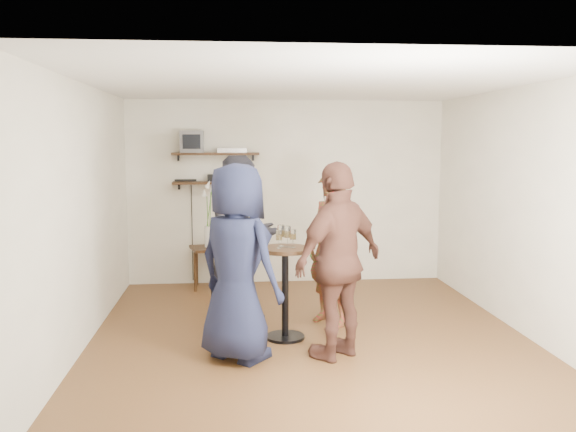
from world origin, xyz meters
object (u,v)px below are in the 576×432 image
object	(u,v)px
drinks_table	(285,280)
person_plaid	(332,248)
crt_monitor	(192,142)
person_dark	(243,240)
person_navy	(237,263)
side_table	(210,254)
person_brown	(339,261)
dvd_deck	(232,150)
radio	(216,178)

from	to	relation	value
drinks_table	person_plaid	bearing A→B (deg)	40.68
crt_monitor	person_dark	world-z (taller)	crt_monitor
crt_monitor	person_navy	size ratio (longest dim) A/B	0.17
drinks_table	person_dark	bearing A→B (deg)	124.52
side_table	person_brown	world-z (taller)	person_brown
dvd_deck	person_dark	bearing A→B (deg)	-86.85
person_dark	person_brown	xyz separation A→B (m)	(0.87, -1.19, -0.01)
drinks_table	person_plaid	xyz separation A→B (m)	(0.56, 0.48, 0.24)
side_table	person_plaid	xyz separation A→B (m)	(1.40, -1.79, 0.37)
radio	person_plaid	world-z (taller)	person_plaid
person_plaid	person_navy	distance (m)	1.47
drinks_table	person_navy	distance (m)	0.80
radio	person_dark	size ratio (longest dim) A/B	0.12
dvd_deck	radio	world-z (taller)	dvd_deck
radio	drinks_table	world-z (taller)	radio
person_plaid	person_dark	xyz separation A→B (m)	(-0.97, 0.13, 0.08)
drinks_table	radio	bearing A→B (deg)	107.04
crt_monitor	person_navy	xyz separation A→B (m)	(0.57, -2.99, -1.10)
side_table	radio	bearing A→B (deg)	62.45
crt_monitor	person_plaid	size ratio (longest dim) A/B	0.19
side_table	person_navy	world-z (taller)	person_navy
dvd_deck	person_plaid	world-z (taller)	dvd_deck
person_brown	person_plaid	bearing A→B (deg)	-133.54
radio	person_dark	bearing A→B (deg)	-79.72
crt_monitor	drinks_table	size ratio (longest dim) A/B	0.34
crt_monitor	person_plaid	world-z (taller)	crt_monitor
radio	crt_monitor	bearing A→B (deg)	180.00
person_dark	side_table	bearing A→B (deg)	69.79
side_table	person_navy	xyz separation A→B (m)	(0.35, -2.82, 0.43)
dvd_deck	radio	distance (m)	0.45
crt_monitor	dvd_deck	distance (m)	0.56
drinks_table	person_dark	size ratio (longest dim) A/B	0.51
drinks_table	person_plaid	distance (m)	0.77
radio	person_plaid	distance (m)	2.46
radio	drinks_table	bearing A→B (deg)	-72.96
person_navy	person_brown	distance (m)	0.94
person_navy	side_table	bearing A→B (deg)	-40.82
side_table	person_brown	size ratio (longest dim) A/B	0.32
radio	person_navy	size ratio (longest dim) A/B	0.12
dvd_deck	drinks_table	bearing A→B (deg)	-78.06
radio	person_plaid	bearing A→B (deg)	-56.42
dvd_deck	person_plaid	size ratio (longest dim) A/B	0.23
radio	person_dark	world-z (taller)	person_dark
person_plaid	person_brown	size ratio (longest dim) A/B	0.92
radio	person_brown	size ratio (longest dim) A/B	0.12
dvd_deck	side_table	bearing A→B (deg)	-151.64
crt_monitor	drinks_table	bearing A→B (deg)	-66.54
radio	person_brown	bearing A→B (deg)	-68.38
drinks_table	crt_monitor	bearing A→B (deg)	113.46
crt_monitor	side_table	world-z (taller)	crt_monitor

